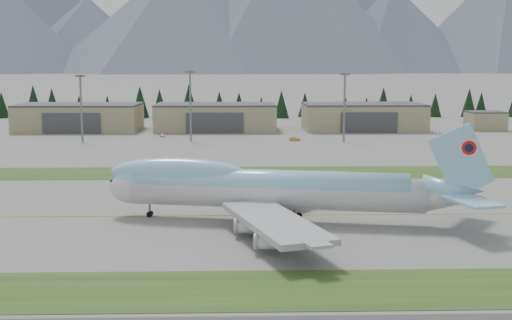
{
  "coord_description": "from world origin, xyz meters",
  "views": [
    {
      "loc": [
        -5.82,
        -110.38,
        26.24
      ],
      "look_at": [
        -2.45,
        12.48,
        8.0
      ],
      "focal_mm": 45.0,
      "sensor_mm": 36.0,
      "label": 1
    }
  ],
  "objects_px": {
    "boeing_747_freighter": "(271,188)",
    "service_vehicle_b": "(295,141)",
    "service_vehicle_c": "(443,136)",
    "service_vehicle_a": "(162,137)",
    "hangar_left": "(80,117)",
    "hangar_right": "(363,117)",
    "hangar_center": "(216,117)"
  },
  "relations": [
    {
      "from": "boeing_747_freighter",
      "to": "service_vehicle_b",
      "type": "relative_size",
      "value": 16.1
    },
    {
      "from": "service_vehicle_b",
      "to": "service_vehicle_c",
      "type": "height_order",
      "value": "service_vehicle_b"
    },
    {
      "from": "boeing_747_freighter",
      "to": "service_vehicle_a",
      "type": "height_order",
      "value": "boeing_747_freighter"
    },
    {
      "from": "hangar_left",
      "to": "service_vehicle_c",
      "type": "height_order",
      "value": "hangar_left"
    },
    {
      "from": "hangar_right",
      "to": "service_vehicle_c",
      "type": "relative_size",
      "value": 11.3
    },
    {
      "from": "boeing_747_freighter",
      "to": "hangar_center",
      "type": "bearing_deg",
      "value": 105.89
    },
    {
      "from": "hangar_left",
      "to": "service_vehicle_b",
      "type": "bearing_deg",
      "value": -24.44
    },
    {
      "from": "service_vehicle_a",
      "to": "service_vehicle_c",
      "type": "bearing_deg",
      "value": -22.73
    },
    {
      "from": "service_vehicle_a",
      "to": "service_vehicle_c",
      "type": "xyz_separation_m",
      "value": [
        104.78,
        -0.06,
        0.0
      ]
    },
    {
      "from": "hangar_center",
      "to": "service_vehicle_b",
      "type": "relative_size",
      "value": 11.77
    },
    {
      "from": "hangar_right",
      "to": "service_vehicle_c",
      "type": "xyz_separation_m",
      "value": [
        25.69,
        -24.35,
        -5.39
      ]
    },
    {
      "from": "service_vehicle_a",
      "to": "hangar_center",
      "type": "bearing_deg",
      "value": 29.13
    },
    {
      "from": "hangar_center",
      "to": "service_vehicle_b",
      "type": "bearing_deg",
      "value": -52.89
    },
    {
      "from": "hangar_right",
      "to": "service_vehicle_a",
      "type": "distance_m",
      "value": 82.92
    },
    {
      "from": "boeing_747_freighter",
      "to": "service_vehicle_a",
      "type": "bearing_deg",
      "value": 115.01
    },
    {
      "from": "hangar_left",
      "to": "service_vehicle_a",
      "type": "height_order",
      "value": "hangar_left"
    },
    {
      "from": "boeing_747_freighter",
      "to": "service_vehicle_c",
      "type": "height_order",
      "value": "boeing_747_freighter"
    },
    {
      "from": "hangar_right",
      "to": "service_vehicle_b",
      "type": "distance_m",
      "value": 49.52
    },
    {
      "from": "service_vehicle_b",
      "to": "hangar_right",
      "type": "bearing_deg",
      "value": -35.95
    },
    {
      "from": "service_vehicle_c",
      "to": "hangar_left",
      "type": "bearing_deg",
      "value": 156.25
    },
    {
      "from": "hangar_center",
      "to": "hangar_right",
      "type": "height_order",
      "value": "same"
    },
    {
      "from": "service_vehicle_a",
      "to": "service_vehicle_b",
      "type": "relative_size",
      "value": 0.79
    },
    {
      "from": "hangar_right",
      "to": "service_vehicle_b",
      "type": "height_order",
      "value": "hangar_right"
    },
    {
      "from": "hangar_left",
      "to": "service_vehicle_c",
      "type": "bearing_deg",
      "value": -9.82
    },
    {
      "from": "hangar_left",
      "to": "service_vehicle_a",
      "type": "relative_size",
      "value": 14.89
    },
    {
      "from": "hangar_left",
      "to": "hangar_center",
      "type": "relative_size",
      "value": 1.0
    },
    {
      "from": "service_vehicle_b",
      "to": "service_vehicle_c",
      "type": "distance_m",
      "value": 58.5
    },
    {
      "from": "boeing_747_freighter",
      "to": "hangar_center",
      "type": "relative_size",
      "value": 1.37
    },
    {
      "from": "hangar_center",
      "to": "service_vehicle_a",
      "type": "height_order",
      "value": "hangar_center"
    },
    {
      "from": "hangar_center",
      "to": "hangar_right",
      "type": "relative_size",
      "value": 1.0
    },
    {
      "from": "boeing_747_freighter",
      "to": "hangar_right",
      "type": "distance_m",
      "value": 160.83
    },
    {
      "from": "hangar_right",
      "to": "service_vehicle_a",
      "type": "height_order",
      "value": "hangar_right"
    }
  ]
}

